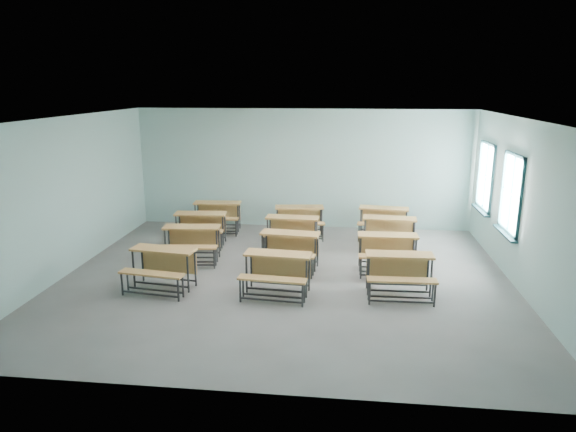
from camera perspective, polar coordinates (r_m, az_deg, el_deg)
name	(u,v)px	position (r m, az deg, el deg)	size (l,w,h in m)	color
room	(289,201)	(10.02, 0.14, 1.64)	(9.04, 8.04, 3.24)	gray
desk_unit_r0c0	(161,263)	(10.09, -13.90, -5.08)	(1.34, 0.99, 0.78)	#B88142
desk_unit_r0c1	(277,268)	(9.54, -1.26, -5.78)	(1.30, 0.93, 0.78)	#B88142
desk_unit_r0c2	(400,269)	(9.72, 12.30, -5.75)	(1.26, 0.86, 0.78)	#B88142
desk_unit_r1c0	(191,239)	(11.51, -10.70, -2.48)	(1.32, 0.95, 0.78)	#B88142
desk_unit_r1c1	(289,245)	(10.83, 0.11, -3.29)	(1.32, 0.96, 0.78)	#B88142
desk_unit_r1c2	(388,248)	(10.90, 11.04, -3.46)	(1.26, 0.86, 0.78)	#B88142
desk_unit_r2c0	(200,224)	(12.66, -9.76, -0.88)	(1.30, 0.92, 0.78)	#B88142
desk_unit_r2c1	(292,228)	(12.10, 0.40, -1.38)	(1.27, 0.88, 0.78)	#B88142
desk_unit_r2c2	(389,229)	(12.28, 11.19, -1.43)	(1.29, 0.92, 0.78)	#B88142
desk_unit_r3c0	(217,212)	(13.75, -7.90, 0.41)	(1.30, 0.92, 0.78)	#B88142
desk_unit_r3c1	(299,217)	(13.15, 1.28, -0.10)	(1.34, 0.99, 0.78)	#B88142
desk_unit_r3c2	(383,218)	(13.25, 10.55, -0.23)	(1.32, 0.96, 0.78)	#B88142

